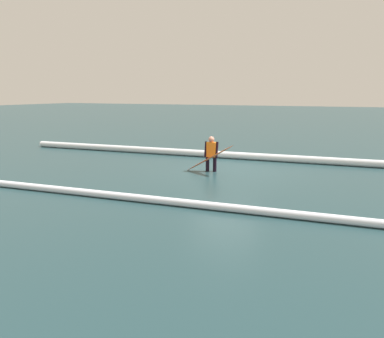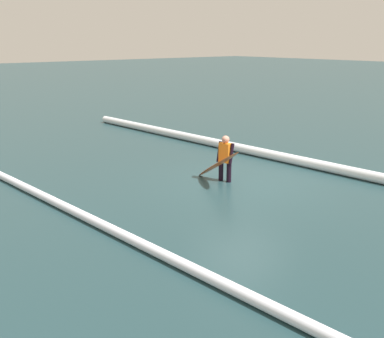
% 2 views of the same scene
% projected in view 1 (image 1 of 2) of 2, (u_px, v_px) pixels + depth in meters
% --- Properties ---
extents(ground_plane, '(149.20, 149.20, 0.00)m').
position_uv_depth(ground_plane, '(226.00, 172.00, 14.35)').
color(ground_plane, '#203C41').
extents(surfer, '(0.51, 0.27, 1.34)m').
position_uv_depth(surfer, '(211.00, 152.00, 14.24)').
color(surfer, black).
rests_on(surfer, ground_plane).
extents(surfboard, '(2.04, 0.65, 1.18)m').
position_uv_depth(surfboard, '(209.00, 158.00, 13.92)').
color(surfboard, '#E55926').
rests_on(surfboard, ground_plane).
extents(wave_crest_foreground, '(20.61, 1.50, 0.32)m').
position_uv_depth(wave_crest_foreground, '(219.00, 154.00, 17.35)').
color(wave_crest_foreground, white).
rests_on(wave_crest_foreground, ground_plane).
extents(wave_crest_midground, '(25.93, 1.95, 0.21)m').
position_uv_depth(wave_crest_midground, '(129.00, 197.00, 10.47)').
color(wave_crest_midground, white).
rests_on(wave_crest_midground, ground_plane).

